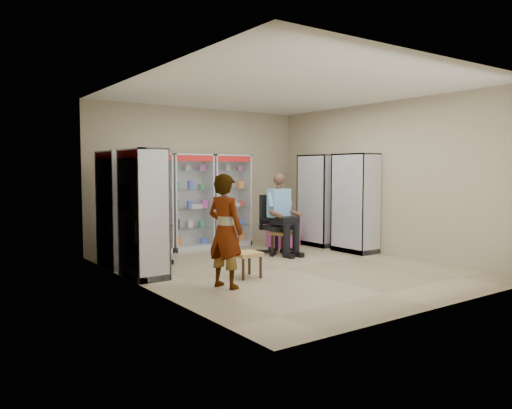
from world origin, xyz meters
TOP-DOWN VIEW (x-y plane):
  - floor at (0.00, 0.00)m, footprint 6.00×6.00m
  - room_shell at (0.00, 0.00)m, footprint 5.02×6.02m
  - cabinet_back_left at (-1.30, 2.73)m, footprint 0.90×0.50m
  - cabinet_back_mid at (-0.35, 2.73)m, footprint 0.90×0.50m
  - cabinet_back_right at (0.60, 2.73)m, footprint 0.90×0.50m
  - cabinet_right_far at (2.23, 1.60)m, footprint 0.90×0.50m
  - cabinet_right_near at (2.23, 0.50)m, footprint 0.90×0.50m
  - cabinet_left_far at (-2.23, 1.80)m, footprint 0.90×0.50m
  - cabinet_left_near at (-2.23, 0.70)m, footprint 0.90×0.50m
  - wooden_chair at (-1.55, 2.00)m, footprint 0.42×0.42m
  - seated_customer at (-1.55, 1.95)m, footprint 0.44×0.60m
  - office_chair at (0.79, 1.25)m, footprint 0.65×0.65m
  - seated_shopkeeper at (0.79, 1.20)m, footprint 0.50×0.69m
  - pink_trunk at (1.47, 1.89)m, footprint 0.69×0.67m
  - tea_glass at (1.48, 1.89)m, footprint 0.07×0.07m
  - woven_stool_a at (0.94, 1.17)m, footprint 0.56×0.56m
  - woven_stool_b at (-0.93, -0.22)m, footprint 0.41×0.41m
  - standing_man at (-1.55, -0.61)m, footprint 0.55×0.68m

SIDE VIEW (x-z plane):
  - floor at x=0.00m, z-range 0.00..0.00m
  - woven_stool_b at x=-0.93m, z-range 0.00..0.40m
  - woven_stool_a at x=0.94m, z-range 0.00..0.45m
  - pink_trunk at x=1.47m, z-range 0.00..0.54m
  - wooden_chair at x=-1.55m, z-range 0.00..0.94m
  - tea_glass at x=1.48m, z-range 0.54..0.64m
  - office_chair at x=0.79m, z-range 0.00..1.18m
  - seated_customer at x=-1.55m, z-range 0.00..1.34m
  - seated_shopkeeper at x=0.79m, z-range 0.00..1.50m
  - standing_man at x=-1.55m, z-range 0.00..1.62m
  - cabinet_back_left at x=-1.30m, z-range 0.00..2.00m
  - cabinet_back_mid at x=-0.35m, z-range 0.00..2.00m
  - cabinet_back_right at x=0.60m, z-range 0.00..2.00m
  - cabinet_right_far at x=2.23m, z-range 0.00..2.00m
  - cabinet_right_near at x=2.23m, z-range 0.00..2.00m
  - cabinet_left_far at x=-2.23m, z-range 0.00..2.00m
  - cabinet_left_near at x=-2.23m, z-range 0.00..2.00m
  - room_shell at x=0.00m, z-range 0.46..3.47m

